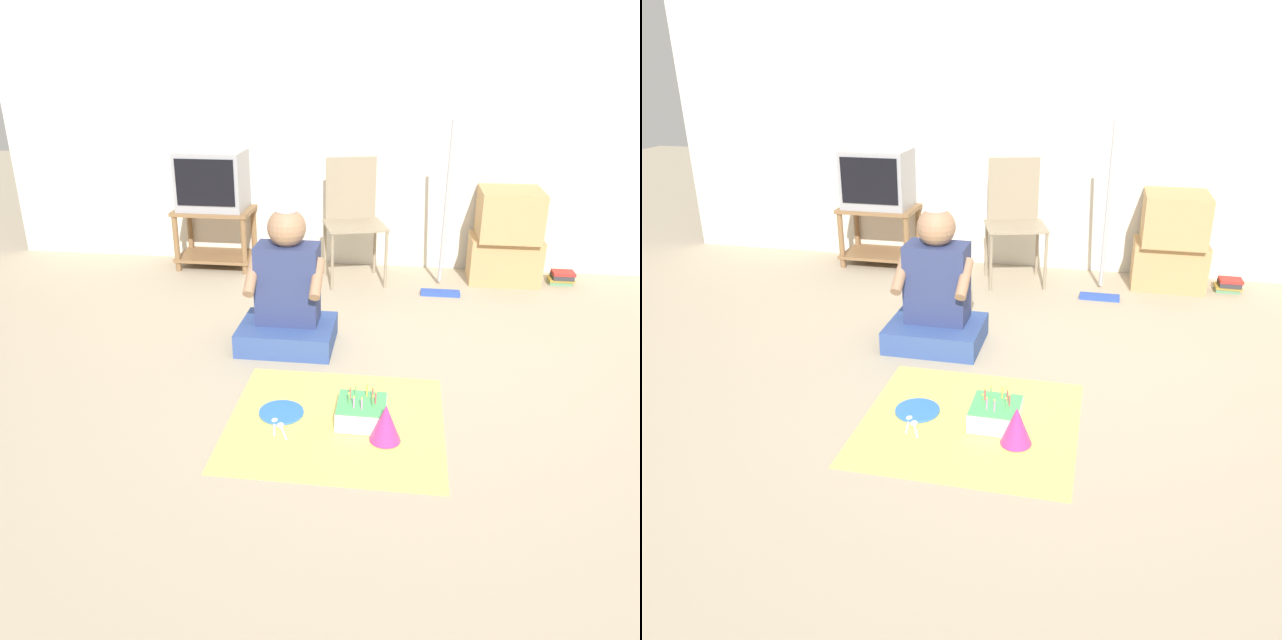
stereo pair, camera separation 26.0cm
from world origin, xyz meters
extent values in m
plane|color=tan|center=(0.00, 0.00, 0.00)|extent=(16.00, 16.00, 0.00)
cube|color=silver|center=(0.00, 2.26, 1.27)|extent=(6.40, 0.06, 2.55)
cube|color=olive|center=(-1.39, 2.03, 0.46)|extent=(0.62, 0.40, 0.03)
cube|color=olive|center=(-1.39, 2.03, 0.09)|extent=(0.62, 0.40, 0.02)
cylinder|color=olive|center=(-1.67, 1.86, 0.24)|extent=(0.04, 0.04, 0.48)
cylinder|color=olive|center=(-1.12, 1.86, 0.24)|extent=(0.04, 0.04, 0.48)
cylinder|color=olive|center=(-1.67, 2.20, 0.24)|extent=(0.04, 0.04, 0.48)
cylinder|color=olive|center=(-1.12, 2.20, 0.24)|extent=(0.04, 0.04, 0.48)
cube|color=#99999E|center=(-1.39, 2.03, 0.70)|extent=(0.52, 0.38, 0.45)
cube|color=black|center=(-1.39, 1.84, 0.72)|extent=(0.46, 0.01, 0.35)
cube|color=gray|center=(-0.24, 1.81, 0.44)|extent=(0.53, 0.50, 0.02)
cube|color=gray|center=(-0.30, 1.98, 0.68)|extent=(0.38, 0.13, 0.48)
cylinder|color=gray|center=(-0.39, 1.58, 0.22)|extent=(0.02, 0.02, 0.44)
cylinder|color=gray|center=(0.00, 1.69, 0.22)|extent=(0.02, 0.02, 0.44)
cylinder|color=gray|center=(-0.48, 1.92, 0.22)|extent=(0.02, 0.02, 0.44)
cylinder|color=gray|center=(-0.10, 2.03, 0.22)|extent=(0.02, 0.02, 0.44)
cube|color=tan|center=(0.89, 1.97, 0.17)|extent=(0.53, 0.36, 0.35)
cube|color=tan|center=(0.89, 1.97, 0.53)|extent=(0.45, 0.47, 0.36)
cube|color=#2D4CB2|center=(0.41, 1.59, 0.01)|extent=(0.28, 0.09, 0.03)
cylinder|color=#B7B7BC|center=(0.41, 1.70, 0.63)|extent=(0.03, 0.25, 1.21)
cube|color=#60936B|center=(1.32, 1.96, 0.01)|extent=(0.17, 0.12, 0.03)
cube|color=#A88933|center=(1.33, 1.96, 0.04)|extent=(0.18, 0.13, 0.02)
cube|color=#333338|center=(1.33, 1.96, 0.06)|extent=(0.15, 0.15, 0.03)
cube|color=#B72D28|center=(1.34, 1.96, 0.09)|extent=(0.16, 0.13, 0.02)
cube|color=#334C8C|center=(-0.54, 0.60, 0.07)|extent=(0.56, 0.45, 0.14)
cube|color=navy|center=(-0.54, 0.65, 0.38)|extent=(0.36, 0.22, 0.47)
sphere|color=#9E7556|center=(-0.54, 0.65, 0.71)|extent=(0.22, 0.22, 0.22)
cone|color=silver|center=(-0.54, 0.65, 0.85)|extent=(0.12, 0.12, 0.09)
cylinder|color=#9E7556|center=(-0.73, 0.54, 0.45)|extent=(0.06, 0.25, 0.20)
cylinder|color=#9E7556|center=(-0.35, 0.54, 0.45)|extent=(0.06, 0.25, 0.20)
cube|color=#EAD666|center=(-0.16, -0.21, 0.00)|extent=(1.02, 0.96, 0.01)
cube|color=white|center=(-0.03, -0.20, 0.05)|extent=(0.23, 0.23, 0.10)
cube|color=#4CB266|center=(-0.03, -0.20, 0.11)|extent=(0.23, 0.23, 0.01)
cylinder|color=#EA4C4C|center=(0.03, -0.20, 0.13)|extent=(0.01, 0.01, 0.06)
sphere|color=#FFCC4C|center=(0.03, -0.20, 0.17)|extent=(0.01, 0.01, 0.01)
cylinder|color=#EA4C4C|center=(0.01, -0.16, 0.13)|extent=(0.01, 0.01, 0.06)
sphere|color=#FFCC4C|center=(0.01, -0.16, 0.17)|extent=(0.01, 0.01, 0.01)
cylinder|color=yellow|center=(-0.02, -0.14, 0.13)|extent=(0.01, 0.01, 0.06)
sphere|color=#FFCC4C|center=(-0.02, -0.14, 0.17)|extent=(0.01, 0.01, 0.01)
cylinder|color=#66C666|center=(-0.07, -0.14, 0.13)|extent=(0.01, 0.01, 0.06)
sphere|color=#FFCC4C|center=(-0.07, -0.14, 0.17)|extent=(0.01, 0.01, 0.01)
cylinder|color=#EA4C4C|center=(-0.09, -0.17, 0.13)|extent=(0.01, 0.01, 0.06)
sphere|color=#FFCC4C|center=(-0.09, -0.17, 0.17)|extent=(0.01, 0.01, 0.01)
cylinder|color=#66C666|center=(-0.09, -0.22, 0.13)|extent=(0.01, 0.01, 0.06)
sphere|color=#FFCC4C|center=(-0.09, -0.22, 0.17)|extent=(0.01, 0.01, 0.01)
cylinder|color=#E58CCC|center=(-0.07, -0.25, 0.13)|extent=(0.01, 0.01, 0.06)
sphere|color=#FFCC4C|center=(-0.07, -0.25, 0.17)|extent=(0.01, 0.01, 0.01)
cylinder|color=#E58CCC|center=(-0.03, -0.26, 0.13)|extent=(0.01, 0.01, 0.06)
sphere|color=#FFCC4C|center=(-0.03, -0.26, 0.17)|extent=(0.01, 0.01, 0.01)
cylinder|color=#66C666|center=(0.02, -0.23, 0.13)|extent=(0.01, 0.01, 0.06)
sphere|color=#FFCC4C|center=(0.02, -0.23, 0.17)|extent=(0.01, 0.01, 0.01)
cone|color=#CC338C|center=(0.08, -0.34, 0.10)|extent=(0.14, 0.14, 0.18)
cylinder|color=blue|center=(-0.43, -0.18, 0.01)|extent=(0.22, 0.22, 0.01)
ellipsoid|color=white|center=(-0.44, -0.26, 0.01)|extent=(0.04, 0.05, 0.01)
cube|color=white|center=(-0.43, -0.33, 0.01)|extent=(0.03, 0.10, 0.01)
ellipsoid|color=white|center=(-0.41, -0.29, 0.01)|extent=(0.04, 0.05, 0.01)
cube|color=white|center=(-0.38, -0.36, 0.01)|extent=(0.05, 0.10, 0.01)
camera|label=1|loc=(0.11, -2.74, 1.62)|focal=35.00mm
camera|label=2|loc=(0.37, -2.69, 1.62)|focal=35.00mm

